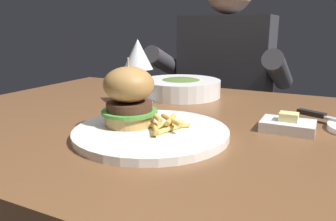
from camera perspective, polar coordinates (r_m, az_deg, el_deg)
dining_table at (r=0.76m, az=0.08°, el=-8.54°), size 1.12×0.81×0.74m
main_plate at (r=0.61m, az=-2.97°, el=-3.81°), size 0.29×0.29×0.01m
burger_sandwich at (r=0.62m, az=-6.80°, el=2.52°), size 0.11×0.11×0.13m
fries_pile at (r=0.59m, az=-0.31°, el=-2.33°), size 0.08×0.10×0.03m
wine_glass at (r=0.85m, az=-5.26°, el=9.32°), size 0.08×0.08×0.17m
butter_dish at (r=0.67m, az=20.17°, el=-2.38°), size 0.10×0.07×0.04m
soup_bowl at (r=0.96m, az=2.24°, el=4.10°), size 0.23×0.23×0.05m
diner_person at (r=1.42m, az=9.68°, el=-1.13°), size 0.51×0.36×1.18m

